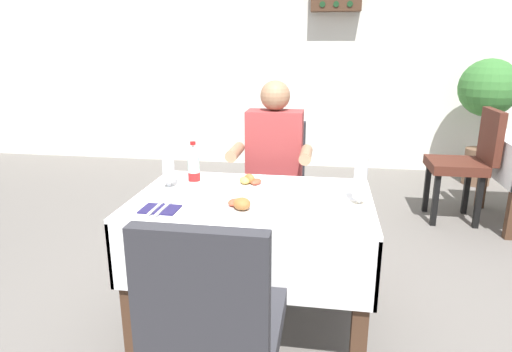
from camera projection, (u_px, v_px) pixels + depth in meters
name	position (u px, v px, depth m)	size (l,w,h in m)	color
ground_plane	(254.00, 339.00, 2.30)	(11.00, 11.00, 0.00)	#66605B
back_wall	(303.00, 43.00, 5.32)	(11.00, 0.12, 3.02)	silver
main_dining_table	(253.00, 229.00, 2.26)	(1.18, 0.81, 0.74)	white
chair_far_diner_seat	(272.00, 185.00, 3.02)	(0.44, 0.50, 0.97)	#2D2D33
chair_near_camera_side	(215.00, 323.00, 1.51)	(0.44, 0.50, 0.97)	#2D2D33
seated_diner_far	(273.00, 167.00, 2.87)	(0.50, 0.46, 1.26)	#282D42
plate_near_camera	(240.00, 206.00, 2.03)	(0.23, 0.23, 0.07)	white
plate_far_diner	(247.00, 182.00, 2.39)	(0.23, 0.23, 0.07)	white
beer_glass_left	(168.00, 169.00, 2.33)	(0.07, 0.07, 0.20)	white
beer_glass_middle	(360.00, 181.00, 2.07)	(0.07, 0.07, 0.23)	white
cola_bottle_primary	(194.00, 171.00, 2.24)	(0.06, 0.06, 0.27)	silver
napkin_cutlery_set	(160.00, 209.00, 2.03)	(0.17, 0.19, 0.01)	#231E4C
background_chair_left	(468.00, 158.00, 3.74)	(0.50, 0.44, 0.97)	#4C2319
potted_plant_corner	(487.00, 98.00, 4.65)	(0.60, 0.60, 1.35)	brown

